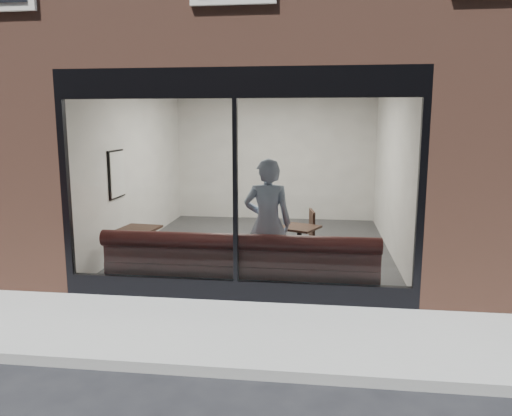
# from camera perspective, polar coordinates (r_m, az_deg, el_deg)

# --- Properties ---
(ground) EXTENTS (120.00, 120.00, 0.00)m
(ground) POSITION_cam_1_polar(r_m,az_deg,el_deg) (5.34, -6.13, -18.16)
(ground) COLOR black
(ground) RESTS_ON ground
(sidewalk_near) EXTENTS (40.00, 2.00, 0.01)m
(sidewalk_near) POSITION_cam_1_polar(r_m,az_deg,el_deg) (6.22, -3.93, -13.83)
(sidewalk_near) COLOR gray
(sidewalk_near) RESTS_ON ground
(kerb_near) EXTENTS (40.00, 0.10, 0.12)m
(kerb_near) POSITION_cam_1_polar(r_m,az_deg,el_deg) (5.27, -6.27, -17.84)
(kerb_near) COLOR gray
(kerb_near) RESTS_ON ground
(host_building_pier_left) EXTENTS (2.50, 12.00, 3.20)m
(host_building_pier_left) POSITION_cam_1_polar(r_m,az_deg,el_deg) (13.52, -13.93, 5.85)
(host_building_pier_left) COLOR brown
(host_building_pier_left) RESTS_ON ground
(host_building_pier_right) EXTENTS (2.50, 12.00, 3.20)m
(host_building_pier_right) POSITION_cam_1_polar(r_m,az_deg,el_deg) (12.88, 19.13, 5.40)
(host_building_pier_right) COLOR brown
(host_building_pier_right) RESTS_ON ground
(host_building_backfill) EXTENTS (5.00, 6.00, 3.20)m
(host_building_backfill) POSITION_cam_1_polar(r_m,az_deg,el_deg) (15.64, 3.19, 6.66)
(host_building_backfill) COLOR brown
(host_building_backfill) RESTS_ON ground
(cafe_floor) EXTENTS (6.00, 6.00, 0.00)m
(cafe_floor) POSITION_cam_1_polar(r_m,az_deg,el_deg) (9.96, 0.56, -4.49)
(cafe_floor) COLOR #2D2D30
(cafe_floor) RESTS_ON ground
(cafe_ceiling) EXTENTS (6.00, 6.00, 0.00)m
(cafe_ceiling) POSITION_cam_1_polar(r_m,az_deg,el_deg) (9.66, 0.59, 14.02)
(cafe_ceiling) COLOR white
(cafe_ceiling) RESTS_ON host_building_upper
(cafe_wall_back) EXTENTS (5.00, 0.00, 5.00)m
(cafe_wall_back) POSITION_cam_1_polar(r_m,az_deg,el_deg) (12.65, 2.18, 5.87)
(cafe_wall_back) COLOR silver
(cafe_wall_back) RESTS_ON ground
(cafe_wall_left) EXTENTS (0.00, 6.00, 6.00)m
(cafe_wall_left) POSITION_cam_1_polar(r_m,az_deg,el_deg) (10.28, -13.39, 4.64)
(cafe_wall_left) COLOR silver
(cafe_wall_left) RESTS_ON ground
(cafe_wall_right) EXTENTS (0.00, 6.00, 6.00)m
(cafe_wall_right) POSITION_cam_1_polar(r_m,az_deg,el_deg) (9.71, 15.37, 4.25)
(cafe_wall_right) COLOR silver
(cafe_wall_right) RESTS_ON ground
(storefront_kick) EXTENTS (5.00, 0.10, 0.30)m
(storefront_kick) POSITION_cam_1_polar(r_m,az_deg,el_deg) (7.13, -2.28, -9.39)
(storefront_kick) COLOR black
(storefront_kick) RESTS_ON ground
(storefront_header) EXTENTS (5.00, 0.10, 0.40)m
(storefront_header) POSITION_cam_1_polar(r_m,az_deg,el_deg) (6.74, -2.46, 14.12)
(storefront_header) COLOR black
(storefront_header) RESTS_ON host_building_upper
(storefront_mullion) EXTENTS (0.06, 0.10, 2.50)m
(storefront_mullion) POSITION_cam_1_polar(r_m,az_deg,el_deg) (6.79, -2.36, 1.82)
(storefront_mullion) COLOR black
(storefront_mullion) RESTS_ON storefront_kick
(storefront_glass) EXTENTS (4.80, 0.00, 4.80)m
(storefront_glass) POSITION_cam_1_polar(r_m,az_deg,el_deg) (6.76, -2.41, 1.78)
(storefront_glass) COLOR white
(storefront_glass) RESTS_ON storefront_kick
(banquette) EXTENTS (4.00, 0.55, 0.45)m
(banquette) POSITION_cam_1_polar(r_m,az_deg,el_deg) (7.48, -1.77, -7.84)
(banquette) COLOR black
(banquette) RESTS_ON cafe_floor
(person) EXTENTS (0.74, 0.50, 1.96)m
(person) POSITION_cam_1_polar(r_m,az_deg,el_deg) (7.52, 1.33, -1.77)
(person) COLOR #92A6C4
(person) RESTS_ON cafe_floor
(cafe_table_left) EXTENTS (0.67, 0.67, 0.04)m
(cafe_table_left) POSITION_cam_1_polar(r_m,az_deg,el_deg) (8.49, -13.24, -2.33)
(cafe_table_left) COLOR black
(cafe_table_left) RESTS_ON cafe_floor
(cafe_table_right) EXTENTS (0.76, 0.76, 0.04)m
(cafe_table_right) POSITION_cam_1_polar(r_m,az_deg,el_deg) (8.39, 4.98, -2.25)
(cafe_table_right) COLOR black
(cafe_table_right) RESTS_ON cafe_floor
(cafe_chair_left) EXTENTS (0.47, 0.47, 0.04)m
(cafe_chair_left) POSITION_cam_1_polar(r_m,az_deg,el_deg) (8.79, -3.44, -5.00)
(cafe_chair_left) COLOR black
(cafe_chair_left) RESTS_ON cafe_floor
(cafe_chair_right) EXTENTS (0.55, 0.55, 0.05)m
(cafe_chair_right) POSITION_cam_1_polar(r_m,az_deg,el_deg) (8.96, 5.15, -4.74)
(cafe_chair_right) COLOR black
(cafe_chair_right) RESTS_ON cafe_floor
(wall_poster) EXTENTS (0.02, 0.60, 0.80)m
(wall_poster) POSITION_cam_1_polar(r_m,az_deg,el_deg) (9.25, -15.56, 3.75)
(wall_poster) COLOR white
(wall_poster) RESTS_ON cafe_wall_left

